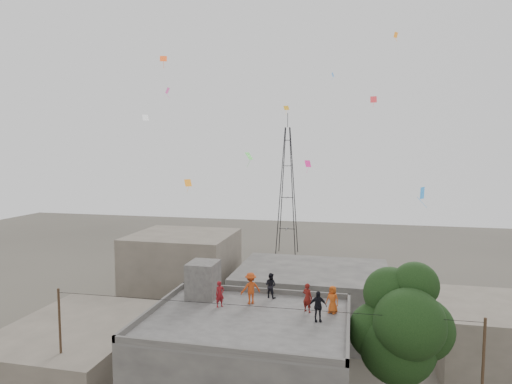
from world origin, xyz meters
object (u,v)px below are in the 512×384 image
at_px(stair_head_box, 203,279).
at_px(transmission_tower, 287,191).
at_px(person_red_adult, 307,298).
at_px(person_dark_adult, 318,306).
at_px(tree, 401,326).

bearing_deg(stair_head_box, transmission_tower, 91.23).
bearing_deg(transmission_tower, stair_head_box, -88.77).
bearing_deg(stair_head_box, person_red_adult, -10.30).
bearing_deg(person_dark_adult, transmission_tower, 85.00).
bearing_deg(person_red_adult, transmission_tower, -51.51).
height_order(stair_head_box, person_red_adult, stair_head_box).
relative_size(tree, transmission_tower, 0.45).
distance_m(transmission_tower, person_dark_adult, 40.39).
relative_size(stair_head_box, tree, 0.22).
relative_size(person_red_adult, person_dark_adult, 1.01).
relative_size(stair_head_box, person_red_adult, 1.33).
distance_m(stair_head_box, person_dark_adult, 7.03).
height_order(stair_head_box, tree, tree).
distance_m(stair_head_box, tree, 10.80).
bearing_deg(tree, person_dark_adult, -176.66).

